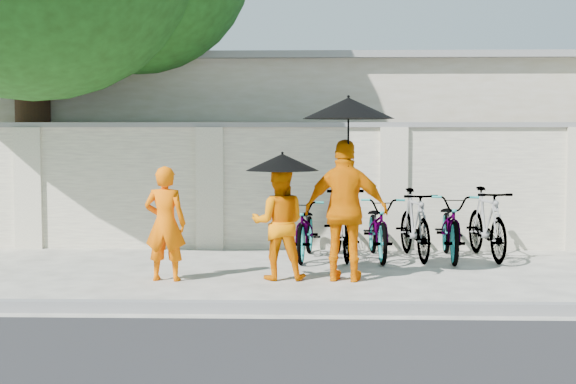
{
  "coord_description": "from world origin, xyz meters",
  "views": [
    {
      "loc": [
        0.66,
        -9.99,
        1.86
      ],
      "look_at": [
        0.35,
        0.82,
        1.1
      ],
      "focal_mm": 50.0,
      "sensor_mm": 36.0,
      "label": 1
    }
  ],
  "objects": [
    {
      "name": "building_behind",
      "position": [
        2.0,
        7.0,
        1.6
      ],
      "size": [
        14.0,
        6.0,
        3.2
      ],
      "primitive_type": "cube",
      "color": "beige",
      "rests_on": "ground"
    },
    {
      "name": "kerb",
      "position": [
        0.0,
        -1.7,
        0.06
      ],
      "size": [
        40.0,
        0.16,
        0.12
      ],
      "primitive_type": "cube",
      "color": "slate",
      "rests_on": "ground"
    },
    {
      "name": "bike_1",
      "position": [
        1.13,
        2.07,
        0.57
      ],
      "size": [
        0.67,
        1.93,
        1.14
      ],
      "primitive_type": "imported",
      "rotation": [
        0.0,
        0.0,
        0.07
      ],
      "color": "#989898",
      "rests_on": "ground"
    },
    {
      "name": "monk_center",
      "position": [
        0.24,
        0.3,
        0.73
      ],
      "size": [
        0.72,
        0.56,
        1.47
      ],
      "primitive_type": "imported",
      "rotation": [
        0.0,
        0.0,
        3.15
      ],
      "color": "orange",
      "rests_on": "ground"
    },
    {
      "name": "bike_2",
      "position": [
        1.68,
        2.06,
        0.48
      ],
      "size": [
        0.72,
        1.85,
        0.96
      ],
      "primitive_type": "imported",
      "rotation": [
        0.0,
        0.0,
        0.05
      ],
      "color": "#989898",
      "rests_on": "ground"
    },
    {
      "name": "ground",
      "position": [
        0.0,
        0.0,
        0.0
      ],
      "size": [
        80.0,
        80.0,
        0.0
      ],
      "primitive_type": "plane",
      "color": "beige"
    },
    {
      "name": "compound_wall",
      "position": [
        1.0,
        3.2,
        1.0
      ],
      "size": [
        20.0,
        0.3,
        2.0
      ],
      "primitive_type": "cube",
      "color": "#F1EAC9",
      "rests_on": "ground"
    },
    {
      "name": "bike_3",
      "position": [
        2.22,
        2.08,
        0.53
      ],
      "size": [
        0.69,
        1.81,
        1.06
      ],
      "primitive_type": "imported",
      "rotation": [
        0.0,
        0.0,
        0.11
      ],
      "color": "#989898",
      "rests_on": "ground"
    },
    {
      "name": "monk_right",
      "position": [
        1.11,
        0.21,
        0.91
      ],
      "size": [
        1.13,
        0.63,
        1.81
      ],
      "primitive_type": "imported",
      "rotation": [
        0.0,
        0.0,
        2.96
      ],
      "color": "orange",
      "rests_on": "ground"
    },
    {
      "name": "parasol_right",
      "position": [
        1.13,
        0.13,
        2.21
      ],
      "size": [
        1.16,
        1.16,
        1.31
      ],
      "color": "black",
      "rests_on": "ground"
    },
    {
      "name": "bike_4",
      "position": [
        2.77,
        2.05,
        0.5
      ],
      "size": [
        0.79,
        1.95,
        1.01
      ],
      "primitive_type": "imported",
      "rotation": [
        0.0,
        0.0,
        -0.07
      ],
      "color": "#989898",
      "rests_on": "ground"
    },
    {
      "name": "monk_left",
      "position": [
        -1.21,
        0.16,
        0.74
      ],
      "size": [
        0.57,
        0.4,
        1.48
      ],
      "primitive_type": "imported",
      "rotation": [
        0.0,
        0.0,
        3.05
      ],
      "color": "#FF6500",
      "rests_on": "ground"
    },
    {
      "name": "parasol_center",
      "position": [
        0.29,
        0.22,
        1.52
      ],
      "size": [
        0.94,
        0.94,
        0.8
      ],
      "color": "black",
      "rests_on": "ground"
    },
    {
      "name": "bike_5",
      "position": [
        3.31,
        2.12,
        0.54
      ],
      "size": [
        0.67,
        1.84,
        1.08
      ],
      "primitive_type": "imported",
      "rotation": [
        0.0,
        0.0,
        0.09
      ],
      "color": "#989898",
      "rests_on": "ground"
    },
    {
      "name": "bike_0",
      "position": [
        0.59,
        2.04,
        0.46
      ],
      "size": [
        0.78,
        1.81,
        0.92
      ],
      "primitive_type": "imported",
      "rotation": [
        0.0,
        0.0,
        -0.1
      ],
      "color": "#989898",
      "rests_on": "ground"
    }
  ]
}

